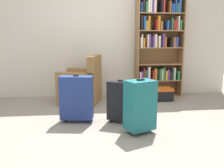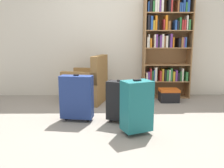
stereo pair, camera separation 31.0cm
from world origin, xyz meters
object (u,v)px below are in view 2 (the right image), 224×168
object	(u,v)px
storage_box	(169,95)
suitcase_teal	(137,106)
bookshelf	(166,44)
suitcase_navy_blue	(77,97)
suitcase_black	(119,101)
mug	(114,100)
armchair	(87,86)

from	to	relation	value
storage_box	suitcase_teal	bearing A→B (deg)	-117.66
bookshelf	suitcase_teal	size ratio (longest dim) A/B	2.88
storage_box	suitcase_teal	distance (m)	1.78
storage_box	suitcase_navy_blue	xyz separation A→B (m)	(-1.64, -1.06, 0.23)
storage_box	suitcase_black	xyz separation A→B (m)	(-1.02, -1.15, 0.19)
suitcase_black	suitcase_navy_blue	size ratio (longest dim) A/B	0.90
mug	suitcase_black	size ratio (longest dim) A/B	0.19
storage_box	suitcase_teal	xyz separation A→B (m)	(-0.82, -1.56, 0.23)
armchair	suitcase_black	distance (m)	1.30
suitcase_black	suitcase_navy_blue	xyz separation A→B (m)	(-0.62, 0.09, 0.03)
suitcase_black	mug	bearing A→B (deg)	92.31
storage_box	suitcase_navy_blue	bearing A→B (deg)	-147.02
mug	suitcase_navy_blue	size ratio (longest dim) A/B	0.17
bookshelf	armchair	xyz separation A→B (m)	(-1.57, -0.37, -0.79)
armchair	suitcase_black	size ratio (longest dim) A/B	1.44
armchair	suitcase_teal	size ratio (longest dim) A/B	1.28
armchair	mug	bearing A→B (deg)	-7.16
armchair	bookshelf	bearing A→B (deg)	13.31
armchair	suitcase_black	world-z (taller)	armchair
armchair	storage_box	size ratio (longest dim) A/B	2.43
bookshelf	suitcase_black	bearing A→B (deg)	-123.27
armchair	suitcase_black	bearing A→B (deg)	-64.38
armchair	storage_box	world-z (taller)	armchair
bookshelf	mug	bearing A→B (deg)	-157.53
suitcase_teal	armchair	bearing A→B (deg)	115.67
armchair	storage_box	xyz separation A→B (m)	(1.58, -0.02, -0.18)
mug	suitcase_navy_blue	distance (m)	1.21
armchair	storage_box	bearing A→B (deg)	-0.67
mug	suitcase_black	world-z (taller)	suitcase_black
mug	storage_box	bearing A→B (deg)	2.52
armchair	suitcase_navy_blue	distance (m)	1.08
bookshelf	suitcase_teal	distance (m)	2.24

